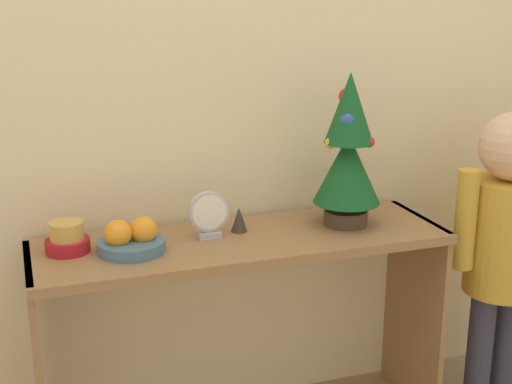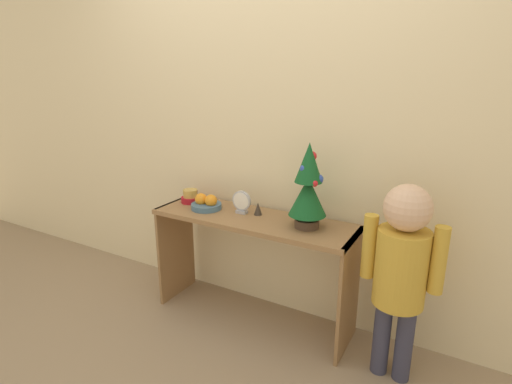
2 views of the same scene
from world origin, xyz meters
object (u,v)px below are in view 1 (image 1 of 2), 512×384
at_px(mini_tree, 348,151).
at_px(child_figure, 505,230).
at_px(desk_clock, 209,215).
at_px(figurine, 239,219).
at_px(fruit_bowl, 131,240).
at_px(singing_bowl, 67,239).

height_order(mini_tree, child_figure, mini_tree).
xyz_separation_m(desk_clock, figurine, (0.10, 0.03, -0.03)).
distance_m(fruit_bowl, child_figure, 1.25).
bearing_deg(mini_tree, fruit_bowl, -178.40).
relative_size(fruit_bowl, child_figure, 0.19).
bearing_deg(figurine, singing_bowl, -179.14).
xyz_separation_m(singing_bowl, desk_clock, (0.42, -0.02, 0.03)).
bearing_deg(singing_bowl, desk_clock, -2.42).
bearing_deg(figurine, desk_clock, -166.19).
bearing_deg(desk_clock, child_figure, -7.13).
distance_m(mini_tree, desk_clock, 0.48).
relative_size(fruit_bowl, singing_bowl, 1.54).
bearing_deg(desk_clock, figurine, 13.81).
xyz_separation_m(singing_bowl, child_figure, (1.42, -0.14, -0.09)).
bearing_deg(fruit_bowl, figurine, 10.82).
bearing_deg(child_figure, singing_bowl, 174.26).
bearing_deg(child_figure, fruit_bowl, 176.15).
height_order(fruit_bowl, desk_clock, desk_clock).
distance_m(mini_tree, singing_bowl, 0.89).
relative_size(desk_clock, figurine, 1.85).
bearing_deg(desk_clock, mini_tree, -2.75).
xyz_separation_m(mini_tree, fruit_bowl, (-0.69, -0.02, -0.21)).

